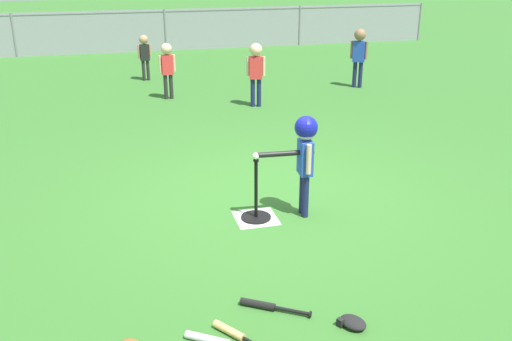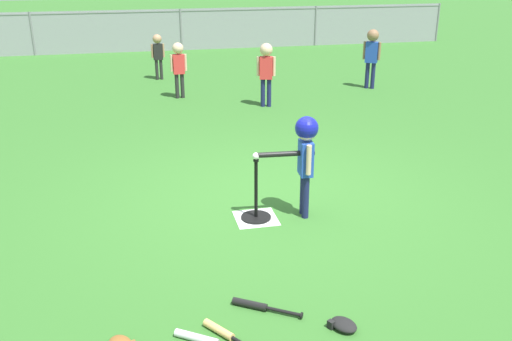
% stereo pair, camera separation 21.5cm
% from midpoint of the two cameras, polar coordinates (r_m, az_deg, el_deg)
% --- Properties ---
extents(ground_plane, '(60.00, 60.00, 0.00)m').
position_cam_midpoint_polar(ground_plane, '(6.56, 0.32, -2.67)').
color(ground_plane, '#336B28').
extents(home_plate, '(0.44, 0.44, 0.01)m').
position_cam_midpoint_polar(home_plate, '(6.04, -1.02, -4.83)').
color(home_plate, white).
rests_on(home_plate, ground_plane).
extents(batting_tee, '(0.32, 0.32, 0.67)m').
position_cam_midpoint_polar(batting_tee, '(6.00, -1.03, -3.96)').
color(batting_tee, black).
rests_on(batting_tee, ground_plane).
extents(baseball_on_tee, '(0.07, 0.07, 0.07)m').
position_cam_midpoint_polar(baseball_on_tee, '(5.77, -1.07, 1.46)').
color(baseball_on_tee, white).
rests_on(baseball_on_tee, batting_tee).
extents(batter_child, '(0.63, 0.32, 1.11)m').
position_cam_midpoint_polar(batter_child, '(5.85, 3.90, 2.50)').
color(batter_child, '#191E4C').
rests_on(batter_child, ground_plane).
extents(fielder_deep_left, '(0.32, 0.21, 1.06)m').
position_cam_midpoint_polar(fielder_deep_left, '(10.97, -9.54, 10.63)').
color(fielder_deep_left, '#262626').
rests_on(fielder_deep_left, ground_plane).
extents(fielder_deep_right, '(0.29, 0.20, 0.98)m').
position_cam_midpoint_polar(fielder_deep_right, '(12.72, -11.70, 11.71)').
color(fielder_deep_right, '#262626').
rests_on(fielder_deep_right, ground_plane).
extents(fielder_deep_center, '(0.31, 0.25, 1.20)m').
position_cam_midpoint_polar(fielder_deep_center, '(11.94, 9.86, 11.91)').
color(fielder_deep_center, '#191E4C').
rests_on(fielder_deep_center, ground_plane).
extents(fielder_near_left, '(0.33, 0.23, 1.15)m').
position_cam_midpoint_polar(fielder_near_left, '(10.25, -0.63, 10.50)').
color(fielder_near_left, '#191E4C').
rests_on(fielder_near_left, ground_plane).
extents(spare_bat_silver, '(0.61, 0.43, 0.06)m').
position_cam_midpoint_polar(spare_bat_silver, '(4.29, -5.51, -16.81)').
color(spare_bat_silver, silver).
rests_on(spare_bat_silver, ground_plane).
extents(spare_bat_wood, '(0.38, 0.50, 0.06)m').
position_cam_midpoint_polar(spare_bat_wood, '(4.34, -3.60, -16.17)').
color(spare_bat_wood, '#DBB266').
rests_on(spare_bat_wood, ground_plane).
extents(spare_bat_black, '(0.52, 0.36, 0.06)m').
position_cam_midpoint_polar(spare_bat_black, '(4.62, -0.44, -13.51)').
color(spare_bat_black, black).
rests_on(spare_bat_black, ground_plane).
extents(glove_by_plate, '(0.25, 0.27, 0.07)m').
position_cam_midpoint_polar(glove_by_plate, '(4.48, 8.33, -14.97)').
color(glove_by_plate, black).
rests_on(glove_by_plate, ground_plane).
extents(outfield_fence, '(16.06, 0.06, 1.15)m').
position_cam_midpoint_polar(outfield_fence, '(16.59, -9.55, 13.96)').
color(outfield_fence, slate).
rests_on(outfield_fence, ground_plane).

